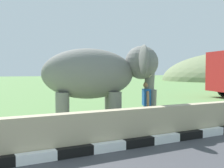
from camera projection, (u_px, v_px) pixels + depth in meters
name	position (u px, v px, depth m)	size (l,w,h in m)	color
barrier_parapet	(74.00, 133.00, 6.86)	(28.00, 0.36, 1.00)	tan
elephant	(99.00, 75.00, 9.47)	(4.07, 3.03, 2.90)	slate
person_handler	(146.00, 102.00, 9.78)	(0.38, 0.64, 1.66)	navy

